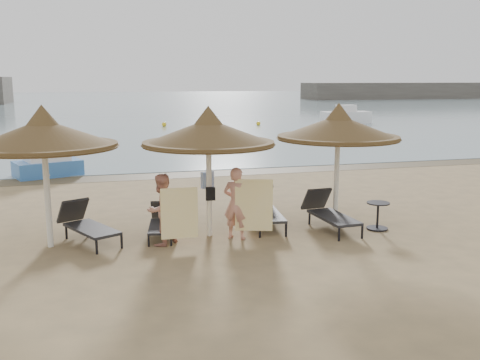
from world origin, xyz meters
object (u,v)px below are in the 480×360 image
at_px(lounger_far_left, 86,224).
at_px(palapa_left, 43,135).
at_px(person_right, 236,197).
at_px(pedal_boat, 47,165).
at_px(palapa_center, 208,133).
at_px(side_table, 378,217).
at_px(palapa_right, 338,128).
at_px(lounger_near_left, 162,221).
at_px(person_left, 161,204).
at_px(lounger_near_right, 264,209).
at_px(lounger_far_right, 328,212).

bearing_deg(lounger_far_left, palapa_left, 173.76).
distance_m(person_right, pedal_boat, 11.01).
xyz_separation_m(palapa_center, side_table, (4.13, -0.54, -2.13)).
relative_size(palapa_right, person_right, 1.59).
bearing_deg(lounger_far_left, lounger_near_left, -27.24).
relative_size(person_left, pedal_boat, 0.69).
distance_m(palapa_right, lounger_near_right, 2.77).
distance_m(lounger_far_left, lounger_far_right, 5.84).
xyz_separation_m(lounger_far_left, lounger_near_right, (4.35, 0.24, 0.02)).
height_order(lounger_near_right, lounger_far_right, lounger_near_right).
xyz_separation_m(lounger_near_right, lounger_far_right, (1.47, -0.70, -0.01)).
xyz_separation_m(lounger_far_right, side_table, (1.13, -0.43, -0.09)).
distance_m(lounger_far_left, person_right, 3.50).
xyz_separation_m(palapa_left, lounger_far_left, (0.77, 0.29, -2.10)).
bearing_deg(person_left, person_right, 141.63).
height_order(lounger_near_left, pedal_boat, pedal_boat).
relative_size(lounger_far_left, person_left, 1.10).
bearing_deg(pedal_boat, person_right, -83.25).
bearing_deg(pedal_boat, lounger_far_right, -72.15).
xyz_separation_m(palapa_center, palapa_right, (3.39, 0.32, 0.01)).
height_order(palapa_right, side_table, palapa_right).
bearing_deg(person_left, lounger_far_right, 145.23).
bearing_deg(lounger_far_left, lounger_near_right, -23.82).
xyz_separation_m(side_table, pedal_boat, (-8.54, 9.95, 0.09)).
xyz_separation_m(lounger_near_left, pedal_boat, (-3.31, 9.07, 0.08)).
xyz_separation_m(lounger_near_left, person_left, (-0.08, -0.77, 0.61)).
relative_size(palapa_left, palapa_right, 1.02).
relative_size(lounger_far_right, side_table, 3.05).
bearing_deg(lounger_near_left, lounger_near_right, 14.75).
xyz_separation_m(palapa_right, person_right, (-2.84, -0.72, -1.48)).
distance_m(lounger_far_left, lounger_near_left, 1.73).
xyz_separation_m(person_left, person_right, (1.73, 0.02, 0.04)).
relative_size(lounger_far_right, pedal_boat, 0.76).
bearing_deg(lounger_near_left, palapa_center, -8.01).
distance_m(lounger_far_left, pedal_boat, 9.20).
height_order(palapa_right, person_left, palapa_right).
height_order(palapa_left, pedal_boat, palapa_left).
height_order(palapa_left, lounger_far_left, palapa_left).
relative_size(lounger_near_right, person_right, 1.10).
height_order(lounger_far_left, pedal_boat, pedal_boat).
relative_size(lounger_near_right, person_left, 1.15).
distance_m(side_table, person_right, 3.64).
bearing_deg(palapa_center, pedal_boat, 115.10).
bearing_deg(side_table, palapa_center, 172.56).
bearing_deg(lounger_near_right, person_left, -153.21).
bearing_deg(lounger_far_right, person_left, -179.59).
xyz_separation_m(palapa_right, pedal_boat, (-7.80, 9.09, -2.04)).
distance_m(lounger_near_left, person_right, 1.92).
xyz_separation_m(palapa_right, lounger_near_left, (-4.49, 0.02, -2.12)).
xyz_separation_m(palapa_left, palapa_center, (3.59, -0.06, -0.05)).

